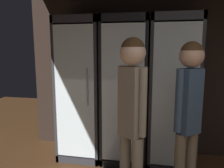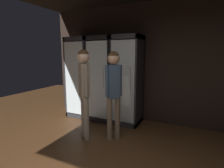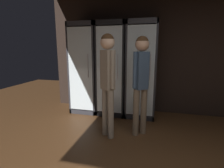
# 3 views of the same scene
# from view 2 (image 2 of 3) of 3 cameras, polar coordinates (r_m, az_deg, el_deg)

# --- Properties ---
(wall_back) EXTENTS (6.00, 0.06, 2.80)m
(wall_back) POSITION_cam_2_polar(r_m,az_deg,el_deg) (4.22, 16.89, 6.19)
(wall_back) COLOR black
(wall_back) RESTS_ON ground
(cooler_far_left) EXTENTS (0.62, 0.65, 2.04)m
(cooler_far_left) POSITION_cam_2_polar(r_m,az_deg,el_deg) (4.75, -9.51, 1.92)
(cooler_far_left) COLOR #2B2B30
(cooler_far_left) RESTS_ON ground
(cooler_left) EXTENTS (0.62, 0.65, 2.04)m
(cooler_left) POSITION_cam_2_polar(r_m,az_deg,el_deg) (4.41, -2.63, 1.51)
(cooler_left) COLOR black
(cooler_left) RESTS_ON ground
(cooler_center) EXTENTS (0.62, 0.65, 2.04)m
(cooler_center) POSITION_cam_2_polar(r_m,az_deg,el_deg) (4.15, 5.25, 0.97)
(cooler_center) COLOR #2B2B30
(cooler_center) RESTS_ON ground
(shopper_near) EXTENTS (0.27, 0.25, 1.71)m
(shopper_near) POSITION_cam_2_polar(r_m,az_deg,el_deg) (3.32, -9.00, 0.14)
(shopper_near) COLOR gray
(shopper_near) RESTS_ON ground
(shopper_far) EXTENTS (0.25, 0.25, 1.68)m
(shopper_far) POSITION_cam_2_polar(r_m,az_deg,el_deg) (3.25, 0.54, -0.40)
(shopper_far) COLOR #72604C
(shopper_far) RESTS_ON ground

